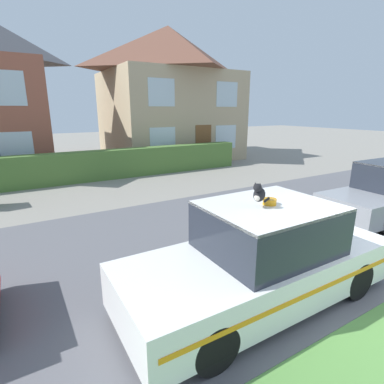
{
  "coord_description": "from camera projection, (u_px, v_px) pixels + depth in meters",
  "views": [
    {
      "loc": [
        -4.43,
        -1.34,
        2.9
      ],
      "look_at": [
        -1.01,
        4.42,
        1.05
      ],
      "focal_mm": 28.0,
      "sensor_mm": 36.0,
      "label": 1
    }
  ],
  "objects": [
    {
      "name": "road_strip",
      "position": [
        239.0,
        233.0,
        7.28
      ],
      "size": [
        28.0,
        6.56,
        0.01
      ],
      "primitive_type": "cube",
      "color": "#5B5B60",
      "rests_on": "ground"
    },
    {
      "name": "garden_hedge",
      "position": [
        99.0,
        165.0,
        12.66
      ],
      "size": [
        13.7,
        0.67,
        1.24
      ],
      "primitive_type": "cube",
      "color": "#4C7233",
      "rests_on": "ground"
    },
    {
      "name": "police_car",
      "position": [
        261.0,
        258.0,
        4.57
      ],
      "size": [
        4.37,
        1.72,
        1.63
      ],
      "rotation": [
        0.0,
        0.0,
        3.14
      ],
      "color": "black",
      "rests_on": "road_strip"
    },
    {
      "name": "cat",
      "position": [
        259.0,
        194.0,
        4.18
      ],
      "size": [
        0.35,
        0.25,
        0.3
      ],
      "rotation": [
        0.0,
        0.0,
        3.64
      ],
      "color": "black",
      "rests_on": "police_car"
    },
    {
      "name": "house_right",
      "position": [
        169.0,
        93.0,
        17.9
      ],
      "size": [
        7.5,
        6.52,
        7.49
      ],
      "color": "tan",
      "rests_on": "ground"
    }
  ]
}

